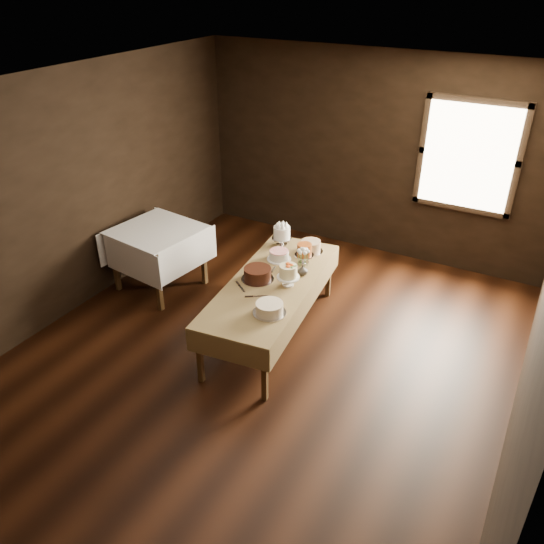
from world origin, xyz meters
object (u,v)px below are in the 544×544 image
at_px(cake_server_c, 273,270).
at_px(cake_caramel, 304,255).
at_px(display_table, 272,286).
at_px(cake_server_d, 298,275).
at_px(side_table, 157,236).
at_px(flower_vase, 303,270).
at_px(cake_meringue, 282,237).
at_px(cake_speckled, 311,247).
at_px(cake_cream, 269,309).
at_px(cake_lattice, 279,256).
at_px(cake_chocolate, 258,274).
at_px(cake_server_a, 260,296).
at_px(cake_flowers, 288,276).
at_px(cake_server_e, 242,289).

bearing_deg(cake_server_c, cake_caramel, -48.27).
xyz_separation_m(display_table, cake_caramel, (0.12, 0.56, 0.16)).
bearing_deg(cake_server_d, side_table, 136.75).
xyz_separation_m(cake_caramel, flower_vase, (0.10, -0.25, -0.05)).
relative_size(cake_server_c, flower_vase, 2.03).
relative_size(side_table, cake_meringue, 3.81).
xyz_separation_m(cake_speckled, cake_cream, (0.21, -1.39, -0.01)).
xyz_separation_m(display_table, cake_lattice, (-0.18, 0.49, 0.10)).
xyz_separation_m(cake_lattice, cake_chocolate, (0.01, -0.52, 0.02)).
relative_size(cake_speckled, flower_vase, 2.54).
bearing_deg(flower_vase, side_table, -177.50).
xyz_separation_m(cake_meringue, cake_server_a, (0.36, -1.15, -0.11)).
xyz_separation_m(cake_speckled, cake_flowers, (0.12, -0.83, 0.04)).
bearing_deg(cake_server_c, cake_server_d, -96.87).
relative_size(cake_flowers, cake_server_d, 1.13).
distance_m(cake_chocolate, flower_vase, 0.51).
height_order(cake_server_c, flower_vase, flower_vase).
bearing_deg(cake_server_c, cake_flowers, -136.32).
relative_size(cake_chocolate, cake_cream, 1.25).
bearing_deg(cake_speckled, cake_flowers, -81.51).
bearing_deg(cake_lattice, cake_speckled, 56.54).
bearing_deg(cake_cream, cake_server_c, 116.49).
xyz_separation_m(display_table, cake_server_c, (-0.12, 0.24, 0.05)).
bearing_deg(cake_flowers, cake_server_e, -141.93).
bearing_deg(side_table, cake_server_c, 0.80).
bearing_deg(flower_vase, cake_chocolate, -139.17).
distance_m(display_table, cake_flowers, 0.25).
distance_m(cake_meringue, cake_server_a, 1.21).
bearing_deg(flower_vase, cake_server_e, -126.29).
bearing_deg(cake_cream, cake_flowers, 98.77).
relative_size(cake_meringue, cake_server_d, 1.20).
bearing_deg(cake_speckled, cake_server_d, -77.45).
distance_m(display_table, cake_server_a, 0.32).
relative_size(cake_chocolate, cake_server_a, 1.76).
distance_m(cake_caramel, cake_flowers, 0.53).
xyz_separation_m(cake_chocolate, cake_server_e, (-0.04, -0.25, -0.06)).
relative_size(cake_server_a, cake_server_d, 1.00).
bearing_deg(side_table, cake_speckled, 19.06).
relative_size(cake_caramel, cake_server_e, 1.08).
relative_size(cake_server_a, flower_vase, 2.03).
bearing_deg(cake_server_e, cake_speckled, 112.93).
bearing_deg(cake_server_d, cake_caramel, 59.61).
height_order(side_table, cake_flowers, cake_flowers).
bearing_deg(display_table, flower_vase, 53.97).
relative_size(cake_lattice, cake_caramel, 1.22).
distance_m(cake_chocolate, cake_cream, 0.67).
relative_size(cake_caramel, cake_server_d, 1.08).
bearing_deg(cake_flowers, side_table, 174.38).
height_order(cake_speckled, cake_cream, cake_speckled).
bearing_deg(cake_speckled, cake_lattice, -123.46).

